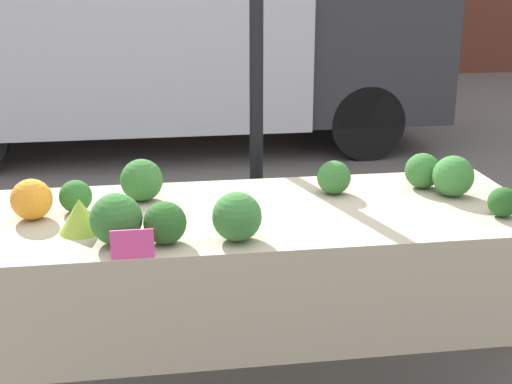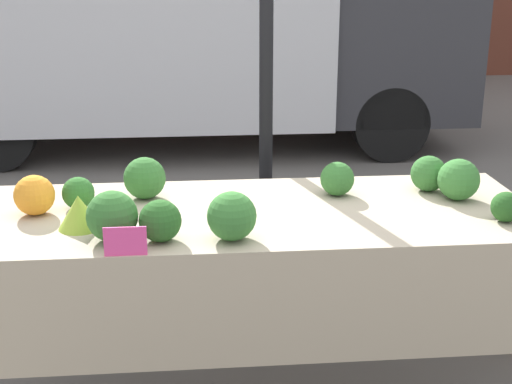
{
  "view_description": "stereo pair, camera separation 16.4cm",
  "coord_description": "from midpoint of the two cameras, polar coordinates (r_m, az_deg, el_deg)",
  "views": [
    {
      "loc": [
        -0.41,
        -2.73,
        1.77
      ],
      "look_at": [
        0.0,
        0.0,
        0.86
      ],
      "focal_mm": 50.0,
      "sensor_mm": 36.0,
      "label": 1
    },
    {
      "loc": [
        -0.25,
        -2.75,
        1.77
      ],
      "look_at": [
        0.0,
        0.0,
        0.86
      ],
      "focal_mm": 50.0,
      "sensor_mm": 36.0,
      "label": 2
    }
  ],
  "objects": [
    {
      "name": "broccoli_head_5",
      "position": [
        3.18,
        17.33,
        0.94
      ],
      "size": [
        0.18,
        0.18,
        0.18
      ],
      "color": "#387533",
      "rests_on": "market_table"
    },
    {
      "name": "broccoli_head_0",
      "position": [
        2.6,
        -5.9,
        -2.33
      ],
      "size": [
        0.16,
        0.16,
        0.16
      ],
      "color": "#285B23",
      "rests_on": "market_table"
    },
    {
      "name": "broccoli_head_3",
      "position": [
        3.01,
        -12.53,
        -0.09
      ],
      "size": [
        0.13,
        0.13,
        0.13
      ],
      "color": "#2D6628",
      "rests_on": "market_table"
    },
    {
      "name": "orange_cauliflower",
      "position": [
        2.97,
        -15.82,
        -0.26
      ],
      "size": [
        0.16,
        0.16,
        0.16
      ],
      "color": "orange",
      "rests_on": "market_table"
    },
    {
      "name": "broccoli_head_8",
      "position": [
        3.08,
        -7.4,
        1.1
      ],
      "size": [
        0.18,
        0.18,
        0.18
      ],
      "color": "#336B2D",
      "rests_on": "market_table"
    },
    {
      "name": "romanesco_head",
      "position": [
        2.78,
        -12.35,
        -1.59
      ],
      "size": [
        0.16,
        0.16,
        0.13
      ],
      "color": "#93B238",
      "rests_on": "market_table"
    },
    {
      "name": "broccoli_head_6",
      "position": [
        2.63,
        -9.7,
        -1.94
      ],
      "size": [
        0.19,
        0.19,
        0.19
      ],
      "color": "#336B2D",
      "rests_on": "market_table"
    },
    {
      "name": "broccoli_head_1",
      "position": [
        2.6,
        -0.15,
        -1.96
      ],
      "size": [
        0.18,
        0.18,
        0.18
      ],
      "color": "#387533",
      "rests_on": "market_table"
    },
    {
      "name": "ground_plane",
      "position": [
        3.28,
        1.48,
        -14.53
      ],
      "size": [
        40.0,
        40.0,
        0.0
      ],
      "primitive_type": "plane",
      "color": "slate"
    },
    {
      "name": "broccoli_head_7",
      "position": [
        3.13,
        8.01,
        1.04
      ],
      "size": [
        0.15,
        0.15,
        0.15
      ],
      "color": "#336B2D",
      "rests_on": "market_table"
    },
    {
      "name": "broccoli_head_2",
      "position": [
        3.27,
        15.05,
        1.42
      ],
      "size": [
        0.16,
        0.16,
        0.16
      ],
      "color": "#336B2D",
      "rests_on": "market_table"
    },
    {
      "name": "market_table",
      "position": [
        2.9,
        1.73,
        -3.53
      ],
      "size": [
        2.31,
        0.88,
        0.78
      ],
      "color": "tan",
      "rests_on": "ground_plane"
    },
    {
      "name": "broccoli_head_4",
      "position": [
        2.99,
        20.88,
        -1.14
      ],
      "size": [
        0.12,
        0.12,
        0.12
      ],
      "color": "#23511E",
      "rests_on": "market_table"
    },
    {
      "name": "price_sign",
      "position": [
        2.5,
        -8.58,
        -3.94
      ],
      "size": [
        0.15,
        0.01,
        0.11
      ],
      "color": "#EF4793",
      "rests_on": "market_table"
    },
    {
      "name": "tent_pole",
      "position": [
        3.63,
        2.14,
        10.58
      ],
      "size": [
        0.07,
        0.07,
        2.59
      ],
      "color": "black",
      "rests_on": "ground_plane"
    }
  ]
}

